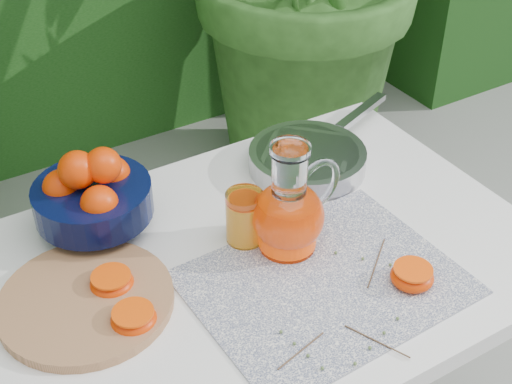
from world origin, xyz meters
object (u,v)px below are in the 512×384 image
saute_pan (308,158)px  juice_pitcher (289,213)px  white_table (262,288)px  fruit_bowl (92,193)px  cutting_board (86,301)px

saute_pan → juice_pitcher: bearing=-132.5°
white_table → juice_pitcher: size_ratio=4.65×
fruit_bowl → saute_pan: (0.45, -0.04, -0.05)m
cutting_board → juice_pitcher: (0.37, -0.05, 0.07)m
white_table → cutting_board: bearing=171.7°
white_table → juice_pitcher: bearing=-3.3°
white_table → saute_pan: bearing=39.2°
white_table → cutting_board: size_ratio=3.44×
cutting_board → juice_pitcher: size_ratio=1.35×
fruit_bowl → juice_pitcher: (0.28, -0.23, -0.00)m
juice_pitcher → white_table: bearing=176.7°
cutting_board → white_table: bearing=-8.3°
white_table → saute_pan: size_ratio=2.22×
saute_pan → white_table: bearing=-140.8°
juice_pitcher → saute_pan: juice_pitcher is taller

